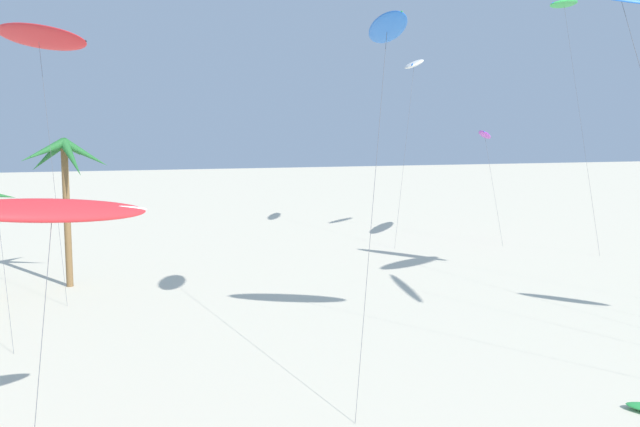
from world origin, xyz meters
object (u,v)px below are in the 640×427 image
Objects in this scene: palm_tree_3 at (65,168)px; flying_kite_9 at (52,210)px; flying_kite_2 at (485,135)px; flying_kite_3 at (38,36)px; flying_kite_0 at (414,64)px; flying_kite_6 at (387,28)px; flying_kite_10 at (564,4)px.

palm_tree_3 is 24.92m from flying_kite_9.
flying_kite_3 reaches higher than flying_kite_2.
flying_kite_0 is 0.98× the size of flying_kite_3.
flying_kite_2 reaches higher than flying_kite_9.
flying_kite_2 is at bearing 14.58° from palm_tree_3.
flying_kite_6 is (14.81, -12.97, -0.60)m from flying_kite_3.
flying_kite_2 is 34.18m from flying_kite_3.
flying_kite_10 is at bearing 40.03° from flying_kite_9.
flying_kite_6 is (13.90, -15.38, 6.58)m from palm_tree_3.
flying_kite_6 reaches higher than flying_kite_9.
palm_tree_3 is 1.08× the size of flying_kite_9.
flying_kite_3 is 19.69m from flying_kite_6.
flying_kite_0 reaches higher than flying_kite_9.
palm_tree_3 is 30.37m from flying_kite_0.
flying_kite_10 is (20.72, 18.61, 4.57)m from flying_kite_6.
flying_kite_6 is (-17.24, -23.48, 4.96)m from flying_kite_2.
flying_kite_2 is at bearing 125.51° from flying_kite_10.
palm_tree_3 reaches higher than flying_kite_9.
flying_kite_10 is (35.53, 5.64, 3.97)m from flying_kite_3.
flying_kite_0 is 45.68m from flying_kite_9.
flying_kite_2 is at bearing 47.73° from flying_kite_9.
flying_kite_10 reaches higher than flying_kite_3.
flying_kite_3 is 0.82× the size of flying_kite_10.
flying_kite_6 is 1.77× the size of flying_kite_9.
flying_kite_6 is (-12.88, -27.67, -0.77)m from flying_kite_0.
palm_tree_3 is at bearing -165.42° from flying_kite_2.
flying_kite_6 is at bearing -41.21° from flying_kite_3.
flying_kite_3 is (-32.05, -10.52, 5.56)m from flying_kite_2.
palm_tree_3 is 32.22m from flying_kite_2.
flying_kite_6 is 17.04m from flying_kite_9.
flying_kite_6 is at bearing -114.96° from flying_kite_0.
flying_kite_3 reaches higher than flying_kite_9.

